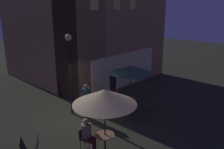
# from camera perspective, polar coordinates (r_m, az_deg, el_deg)

# --- Properties ---
(ground_plane) EXTENTS (60.00, 60.00, 0.00)m
(ground_plane) POSITION_cam_1_polar(r_m,az_deg,el_deg) (11.04, -9.12, -11.20)
(ground_plane) COLOR #2B2D1F
(cafe_building) EXTENTS (8.48, 8.93, 7.30)m
(cafe_building) POSITION_cam_1_polar(r_m,az_deg,el_deg) (15.40, -7.55, 10.86)
(cafe_building) COLOR #A27750
(cafe_building) RESTS_ON ground
(street_lamp_near_corner) EXTENTS (0.30, 0.30, 3.91)m
(street_lamp_near_corner) POSITION_cam_1_polar(r_m,az_deg,el_deg) (10.89, -10.50, 3.33)
(street_lamp_near_corner) COLOR black
(street_lamp_near_corner) RESTS_ON ground
(menu_sandwich_board) EXTENTS (0.82, 0.79, 0.84)m
(menu_sandwich_board) POSITION_cam_1_polar(r_m,az_deg,el_deg) (8.63, -19.64, -17.10)
(menu_sandwich_board) COLOR black
(menu_sandwich_board) RESTS_ON ground
(cafe_table_0) EXTENTS (0.69, 0.69, 0.75)m
(cafe_table_0) POSITION_cam_1_polar(r_m,az_deg,el_deg) (8.47, -1.74, -15.97)
(cafe_table_0) COLOR black
(cafe_table_0) RESTS_ON ground
(cafe_table_1) EXTENTS (0.73, 0.73, 0.76)m
(cafe_table_1) POSITION_cam_1_polar(r_m,az_deg,el_deg) (11.38, 4.49, -7.10)
(cafe_table_1) COLOR black
(cafe_table_1) RESTS_ON ground
(patio_umbrella_0) EXTENTS (2.20, 2.20, 2.44)m
(patio_umbrella_0) POSITION_cam_1_polar(r_m,az_deg,el_deg) (7.72, -1.85, -5.60)
(patio_umbrella_0) COLOR black
(patio_umbrella_0) RESTS_ON ground
(patio_umbrella_1) EXTENTS (1.99, 1.99, 2.44)m
(patio_umbrella_1) POSITION_cam_1_polar(r_m,az_deg,el_deg) (10.82, 4.68, 1.19)
(patio_umbrella_1) COLOR black
(patio_umbrella_1) RESTS_ON ground
(cafe_chair_0) EXTENTS (0.56, 0.56, 0.90)m
(cafe_chair_0) POSITION_cam_1_polar(r_m,az_deg,el_deg) (8.70, -6.93, -14.94)
(cafe_chair_0) COLOR brown
(cafe_chair_0) RESTS_ON ground
(cafe_chair_1) EXTENTS (0.39, 0.39, 0.91)m
(cafe_chair_1) POSITION_cam_1_polar(r_m,az_deg,el_deg) (11.87, 1.19, -5.99)
(cafe_chair_1) COLOR brown
(cafe_chair_1) RESTS_ON ground
(cafe_chair_2) EXTENTS (0.55, 0.55, 0.95)m
(cafe_chair_2) POSITION_cam_1_polar(r_m,az_deg,el_deg) (10.58, 4.42, -8.92)
(cafe_chair_2) COLOR #57351B
(cafe_chair_2) RESTS_ON ground
(patron_seated_0) EXTENTS (0.49, 0.55, 1.28)m
(patron_seated_0) POSITION_cam_1_polar(r_m,az_deg,el_deg) (8.57, -6.13, -14.14)
(patron_seated_0) COLOR #4A141F
(patron_seated_0) RESTS_ON ground
(patron_standing_1) EXTENTS (0.35, 0.35, 1.73)m
(patron_standing_1) POSITION_cam_1_polar(r_m,az_deg,el_deg) (12.56, 0.18, -3.19)
(patron_standing_1) COLOR #4F1218
(patron_standing_1) RESTS_ON ground
(patron_standing_2) EXTENTS (0.34, 0.34, 1.67)m
(patron_standing_2) POSITION_cam_1_polar(r_m,az_deg,el_deg) (10.87, -6.42, -6.63)
(patron_standing_2) COLOR black
(patron_standing_2) RESTS_ON ground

